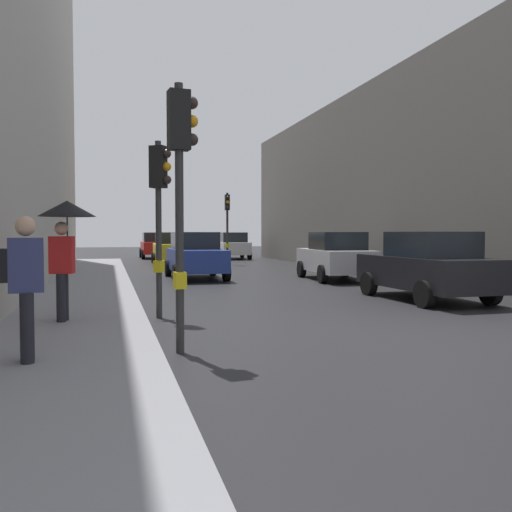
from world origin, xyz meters
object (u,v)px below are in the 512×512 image
(car_silver_hatchback, at_px, (335,256))
(car_white_compact, at_px, (233,246))
(car_blue_van, at_px, (195,255))
(car_dark_suv, at_px, (427,266))
(car_red_sedan, at_px, (155,245))
(traffic_light_near_right, at_px, (159,196))
(traffic_light_far_median, at_px, (227,215))
(pedestrian_with_grey_backpack, at_px, (22,280))
(car_yellow_taxi, at_px, (170,248))
(pedestrian_with_umbrella, at_px, (65,227))
(traffic_light_near_left, at_px, (181,168))

(car_silver_hatchback, bearing_deg, car_white_compact, 90.20)
(car_blue_van, bearing_deg, car_dark_suv, -60.10)
(car_red_sedan, bearing_deg, traffic_light_near_right, -94.48)
(car_red_sedan, bearing_deg, car_white_compact, -24.70)
(traffic_light_far_median, distance_m, car_red_sedan, 9.48)
(car_blue_van, bearing_deg, pedestrian_with_grey_backpack, -107.32)
(traffic_light_near_right, relative_size, car_yellow_taxi, 0.84)
(car_silver_hatchback, bearing_deg, traffic_light_near_right, -133.59)
(car_silver_hatchback, xyz_separation_m, car_yellow_taxi, (-4.71, 12.24, 0.00))
(car_yellow_taxi, relative_size, pedestrian_with_grey_backpack, 2.42)
(car_blue_van, distance_m, car_silver_hatchback, 5.26)
(car_blue_van, relative_size, pedestrian_with_umbrella, 1.96)
(car_blue_van, distance_m, pedestrian_with_grey_backpack, 14.07)
(car_silver_hatchback, xyz_separation_m, pedestrian_with_grey_backpack, (-9.06, -11.47, 0.29))
(traffic_light_near_right, height_order, pedestrian_with_umbrella, traffic_light_near_right)
(traffic_light_near_right, xyz_separation_m, car_white_compact, (6.99, 24.35, -1.59))
(pedestrian_with_grey_backpack, bearing_deg, pedestrian_with_umbrella, 84.90)
(car_silver_hatchback, bearing_deg, traffic_light_near_left, -123.26)
(pedestrian_with_umbrella, height_order, pedestrian_with_grey_backpack, pedestrian_with_umbrella)
(traffic_light_far_median, height_order, car_dark_suv, traffic_light_far_median)
(car_blue_van, distance_m, pedestrian_with_umbrella, 11.07)
(car_blue_van, xyz_separation_m, car_silver_hatchback, (4.88, -1.96, 0.00))
(car_dark_suv, bearing_deg, pedestrian_with_grey_backpack, -149.49)
(car_silver_hatchback, relative_size, car_dark_suv, 1.02)
(traffic_light_near_right, height_order, car_yellow_taxi, traffic_light_near_right)
(car_red_sedan, xyz_separation_m, car_silver_hatchback, (4.97, -19.20, 0.00))
(car_dark_suv, distance_m, car_yellow_taxi, 19.02)
(traffic_light_far_median, relative_size, pedestrian_with_umbrella, 1.83)
(traffic_light_near_left, xyz_separation_m, car_blue_van, (2.17, 12.71, -1.77))
(car_red_sedan, bearing_deg, car_yellow_taxi, -87.88)
(car_yellow_taxi, bearing_deg, traffic_light_far_median, -31.77)
(traffic_light_near_right, height_order, car_blue_van, traffic_light_near_right)
(car_yellow_taxi, bearing_deg, car_blue_van, -90.93)
(traffic_light_near_left, height_order, car_red_sedan, traffic_light_near_left)
(traffic_light_near_left, relative_size, car_blue_van, 0.91)
(pedestrian_with_grey_backpack, bearing_deg, car_red_sedan, 82.39)
(traffic_light_far_median, relative_size, car_yellow_taxi, 0.91)
(car_white_compact, relative_size, pedestrian_with_grey_backpack, 2.43)
(car_silver_hatchback, height_order, car_white_compact, same)
(car_blue_van, relative_size, pedestrian_with_grey_backpack, 2.37)
(car_silver_hatchback, distance_m, car_yellow_taxi, 13.12)
(traffic_light_near_left, relative_size, car_yellow_taxi, 0.90)
(traffic_light_near_right, distance_m, pedestrian_with_umbrella, 2.07)
(car_blue_van, distance_m, car_white_compact, 15.74)
(car_dark_suv, bearing_deg, car_red_sedan, 100.69)
(car_yellow_taxi, height_order, pedestrian_with_grey_backpack, pedestrian_with_grey_backpack)
(car_dark_suv, xyz_separation_m, pedestrian_with_umbrella, (-8.62, -2.12, 0.96))
(car_yellow_taxi, bearing_deg, car_red_sedan, 92.12)
(traffic_light_far_median, relative_size, car_white_compact, 0.91)
(car_yellow_taxi, bearing_deg, pedestrian_with_grey_backpack, -100.41)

